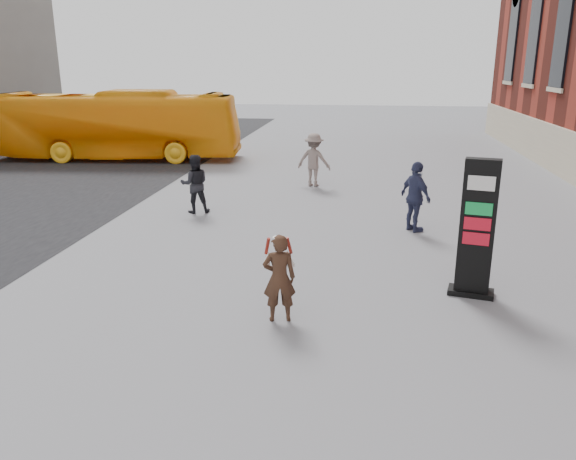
# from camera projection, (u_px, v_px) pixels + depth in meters

# --- Properties ---
(ground) EXTENTS (100.00, 100.00, 0.00)m
(ground) POSITION_uv_depth(u_px,v_px,m) (245.00, 321.00, 9.55)
(ground) COLOR #9E9EA3
(info_pylon) EXTENTS (0.90, 0.59, 2.60)m
(info_pylon) POSITION_uv_depth(u_px,v_px,m) (477.00, 229.00, 10.28)
(info_pylon) COLOR black
(info_pylon) RESTS_ON ground
(woman) EXTENTS (0.66, 0.62, 1.53)m
(woman) POSITION_uv_depth(u_px,v_px,m) (279.00, 277.00, 9.39)
(woman) COLOR #312012
(woman) RESTS_ON ground
(bus) EXTENTS (11.11, 3.64, 3.04)m
(bus) POSITION_uv_depth(u_px,v_px,m) (116.00, 125.00, 25.01)
(bus) COLOR #FFAA14
(bus) RESTS_ON road
(pedestrian_a) EXTENTS (0.99, 0.88, 1.70)m
(pedestrian_a) POSITION_uv_depth(u_px,v_px,m) (195.00, 184.00, 16.22)
(pedestrian_a) COLOR black
(pedestrian_a) RESTS_ON ground
(pedestrian_b) EXTENTS (1.33, 0.95, 1.86)m
(pedestrian_b) POSITION_uv_depth(u_px,v_px,m) (314.00, 160.00, 19.70)
(pedestrian_b) COLOR gray
(pedestrian_b) RESTS_ON ground
(pedestrian_c) EXTENTS (0.97, 1.13, 1.82)m
(pedestrian_c) POSITION_uv_depth(u_px,v_px,m) (416.00, 197.00, 14.38)
(pedestrian_c) COLOR #323759
(pedestrian_c) RESTS_ON ground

